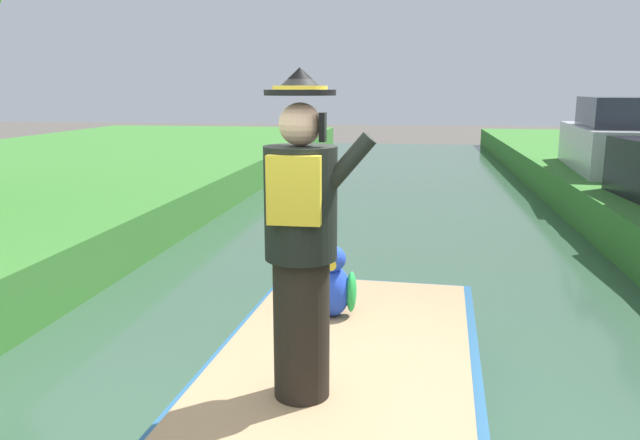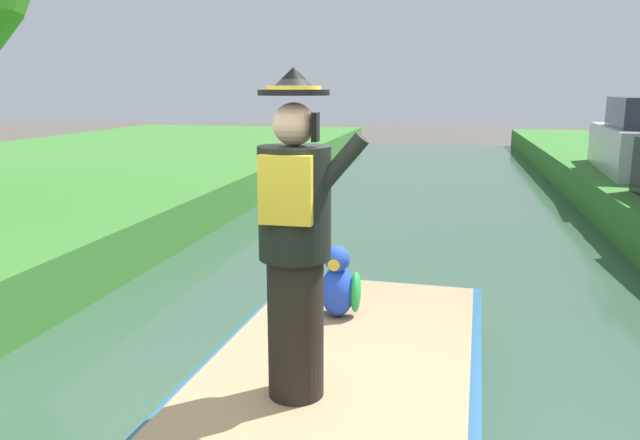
{
  "view_description": "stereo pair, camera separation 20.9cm",
  "coord_description": "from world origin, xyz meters",
  "px_view_note": "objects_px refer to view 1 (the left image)",
  "views": [
    {
      "loc": [
        0.44,
        -3.2,
        2.45
      ],
      "look_at": [
        -0.16,
        0.69,
        1.61
      ],
      "focal_mm": 34.6,
      "sensor_mm": 36.0,
      "label": 1
    },
    {
      "loc": [
        0.65,
        -3.17,
        2.45
      ],
      "look_at": [
        -0.16,
        0.69,
        1.61
      ],
      "focal_mm": 34.6,
      "sensor_mm": 36.0,
      "label": 2
    }
  ],
  "objects_px": {
    "person_pirate": "(301,240)",
    "parked_car_silver": "(618,140)",
    "parrot_plush": "(333,286)",
    "boat": "(336,418)"
  },
  "relations": [
    {
      "from": "person_pirate",
      "to": "parked_car_silver",
      "type": "height_order",
      "value": "person_pirate"
    },
    {
      "from": "boat",
      "to": "parrot_plush",
      "type": "distance_m",
      "value": 1.14
    },
    {
      "from": "person_pirate",
      "to": "parrot_plush",
      "type": "distance_m",
      "value": 1.46
    },
    {
      "from": "boat",
      "to": "parrot_plush",
      "type": "xyz_separation_m",
      "value": [
        -0.15,
        0.99,
        0.55
      ]
    },
    {
      "from": "person_pirate",
      "to": "parrot_plush",
      "type": "xyz_separation_m",
      "value": [
        0.01,
        1.29,
        -0.68
      ]
    },
    {
      "from": "person_pirate",
      "to": "parked_car_silver",
      "type": "distance_m",
      "value": 11.44
    },
    {
      "from": "person_pirate",
      "to": "boat",
      "type": "bearing_deg",
      "value": 74.47
    },
    {
      "from": "person_pirate",
      "to": "parrot_plush",
      "type": "bearing_deg",
      "value": 102.07
    },
    {
      "from": "person_pirate",
      "to": "parrot_plush",
      "type": "relative_size",
      "value": 3.25
    },
    {
      "from": "boat",
      "to": "parked_car_silver",
      "type": "bearing_deg",
      "value": 65.59
    }
  ]
}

